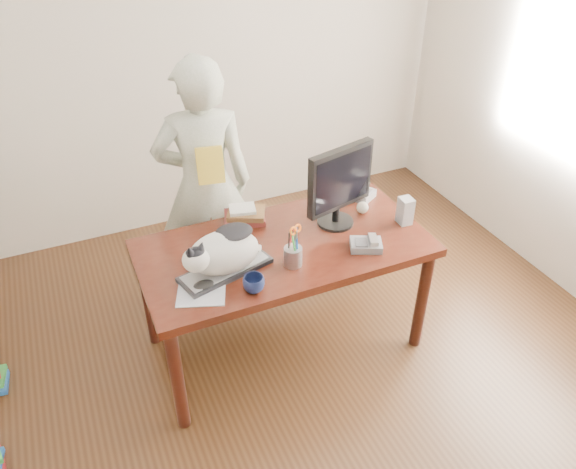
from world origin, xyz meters
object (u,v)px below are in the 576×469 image
Objects in this scene: keyboard at (225,269)px; cat at (222,252)px; phone at (367,244)px; person at (205,186)px; desk at (279,258)px; baseball at (362,208)px; book_stack at (245,215)px; calculator at (358,193)px; speaker at (405,211)px; coffee_mug at (254,284)px; pen_cup at (293,254)px; monitor at (340,183)px; mouse at (204,285)px.

cat is (-0.01, -0.01, 0.12)m from keyboard.
phone is 0.12× the size of person.
baseball is (0.56, 0.03, 0.18)m from desk.
book_stack is (-0.11, 0.24, 0.19)m from desk.
book_stack is 1.20× the size of calculator.
baseball reaches higher than calculator.
book_stack is (0.26, 0.41, 0.02)m from keyboard.
baseball is 0.26× the size of book_stack.
desk is 0.78m from speaker.
person reaches higher than coffee_mug.
pen_cup is 2.25× the size of coffee_mug.
baseball is at bearing 3.43° from desk.
baseball is (0.95, 0.21, -0.10)m from cat.
book_stack reaches higher than baseball.
book_stack is (-0.67, 0.20, 0.00)m from baseball.
pen_cup is 0.51m from book_stack.
speaker is at bearing 46.72° from phone.
desk is 7.78× the size of phone.
monitor is 2.00× the size of pen_cup.
cat is at bearing -162.99° from phone.
cat reaches higher than baseball.
desk is 0.44m from keyboard.
book_stack is at bearing 42.74° from keyboard.
coffee_mug is at bearing -179.29° from calculator.
keyboard is at bearing -176.83° from speaker.
keyboard is 2.12× the size of pen_cup.
cat is at bearing 89.79° from person.
desk is 0.51m from coffee_mug.
keyboard is 1.10m from speaker.
speaker is at bearing -48.90° from baseball.
coffee_mug is at bearing 97.40° from person.
person reaches higher than pen_cup.
book_stack is 0.74m from calculator.
book_stack is at bearing 146.16° from calculator.
monitor reaches higher than phone.
phone is at bearing -116.39° from baseball.
keyboard is 4.77× the size of coffee_mug.
desk is 22.35× the size of baseball.
monitor is 6.81× the size of baseball.
person is (-0.87, 0.39, 0.05)m from calculator.
mouse is at bearing -179.76° from pen_cup.
calculator is (0.66, 0.47, -0.04)m from pen_cup.
baseball is at bearing -2.40° from keyboard.
pen_cup is 0.89m from person.
pen_cup is (-0.03, -0.26, 0.22)m from desk.
baseball is at bearing 133.47° from speaker.
calculator reaches higher than mouse.
coffee_mug is (0.22, -0.11, 0.02)m from mouse.
monitor reaches higher than calculator.
keyboard is 4.17× the size of mouse.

